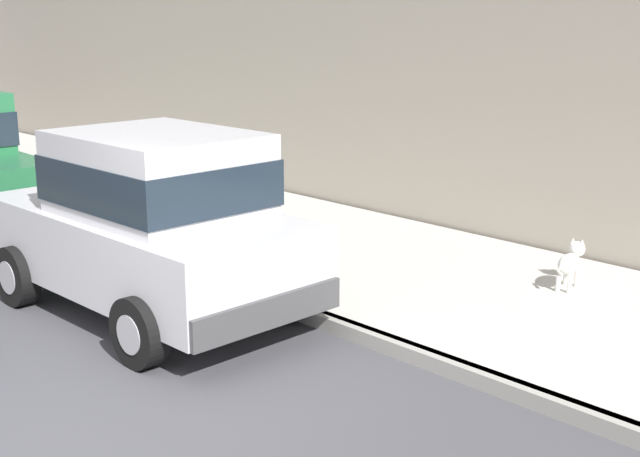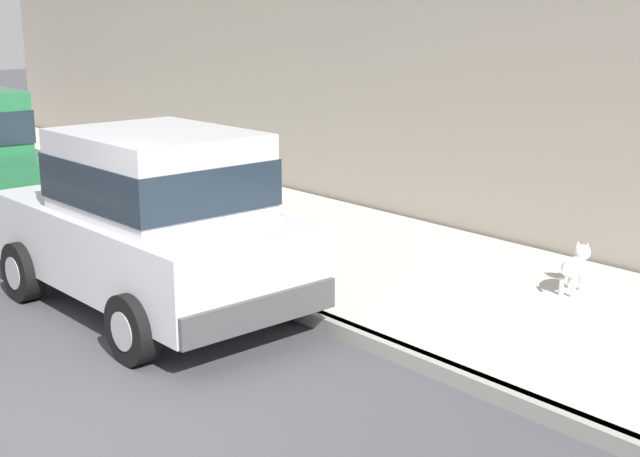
{
  "view_description": "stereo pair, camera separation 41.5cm",
  "coord_description": "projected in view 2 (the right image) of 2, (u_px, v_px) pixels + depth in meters",
  "views": [
    {
      "loc": [
        -2.31,
        -5.41,
        3.01
      ],
      "look_at": [
        3.58,
        0.8,
        0.85
      ],
      "focal_mm": 48.58,
      "sensor_mm": 36.0,
      "label": 1
    },
    {
      "loc": [
        -2.0,
        -5.69,
        3.01
      ],
      "look_at": [
        3.58,
        0.8,
        0.85
      ],
      "focal_mm": 48.58,
      "sensor_mm": 36.0,
      "label": 2
    }
  ],
  "objects": [
    {
      "name": "ground_plane",
      "position": [
        14.0,
        444.0,
        6.19
      ],
      "size": [
        80.0,
        80.0,
        0.0
      ],
      "primitive_type": "plane",
      "color": "#424247"
    },
    {
      "name": "curb",
      "position": [
        345.0,
        330.0,
        8.19
      ],
      "size": [
        0.16,
        64.0,
        0.14
      ],
      "primitive_type": "cube",
      "color": "gray",
      "rests_on": "ground"
    },
    {
      "name": "sidewalk",
      "position": [
        468.0,
        291.0,
        9.33
      ],
      "size": [
        3.6,
        64.0,
        0.14
      ],
      "primitive_type": "cube",
      "color": "#B7B5AD",
      "rests_on": "ground"
    },
    {
      "name": "car_silver_hatchback",
      "position": [
        152.0,
        219.0,
        8.69
      ],
      "size": [
        2.01,
        3.83,
        1.88
      ],
      "color": "#BCBCC1",
      "rests_on": "ground"
    },
    {
      "name": "dog_white",
      "position": [
        575.0,
        265.0,
        9.05
      ],
      "size": [
        0.74,
        0.31,
        0.49
      ],
      "color": "white",
      "rests_on": "sidewalk"
    },
    {
      "name": "building_facade",
      "position": [
        275.0,
        81.0,
        14.68
      ],
      "size": [
        0.5,
        20.0,
        3.7
      ],
      "primitive_type": "cube",
      "color": "#9E9384",
      "rests_on": "ground"
    }
  ]
}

